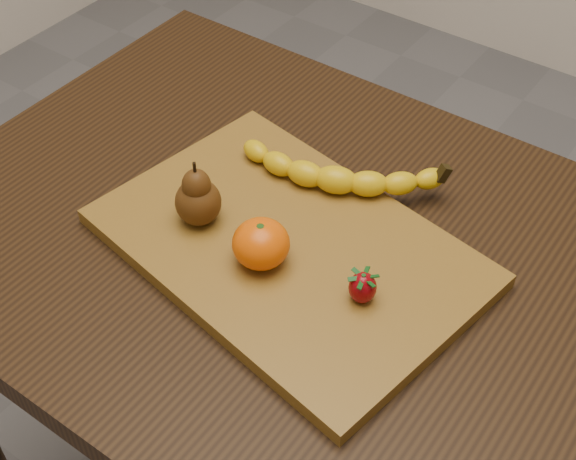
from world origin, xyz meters
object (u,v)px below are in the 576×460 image
Objects in this scene: table at (305,298)px; mandarin at (261,244)px; cutting_board at (288,248)px; pear at (197,192)px.

mandarin is (-0.02, -0.07, 0.15)m from table.
table is 0.11m from cutting_board.
cutting_board is at bearing 15.52° from pear.
table is at bearing 23.67° from pear.
cutting_board is 6.66× the size of mandarin.
cutting_board is at bearing 80.55° from mandarin.
cutting_board is at bearing -116.10° from table.
cutting_board is 0.13m from pear.
table is at bearing 74.47° from mandarin.
table is 11.24× the size of pear.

